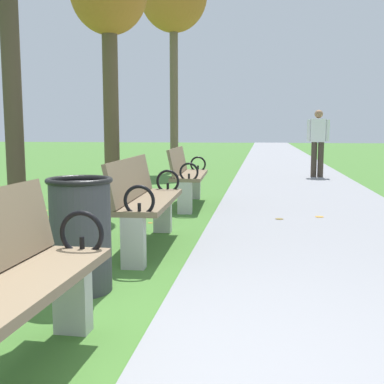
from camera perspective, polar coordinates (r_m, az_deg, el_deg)
name	(u,v)px	position (r m, az deg, el deg)	size (l,w,h in m)	color
paved_walkway	(280,158)	(19.98, 10.31, 3.95)	(2.73, 44.00, 0.02)	gray
park_bench_2	(145,200)	(4.85, -5.59, -0.92)	(0.53, 1.62, 0.90)	#7A664C
park_bench_3	(187,175)	(7.50, -0.63, 2.07)	(0.55, 1.62, 0.90)	#7A664C
tree_2	(109,2)	(7.50, -9.76, 21.15)	(1.10, 1.10, 3.74)	brown
pedestrian_walking	(318,140)	(12.20, 14.59, 5.99)	(0.53, 0.25, 1.62)	#3D3328
trash_bin	(81,234)	(3.64, -12.95, -4.88)	(0.48, 0.48, 0.84)	#38383D
scattered_leaves	(166,246)	(4.93, -3.09, -6.39)	(5.10, 7.04, 0.02)	gold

